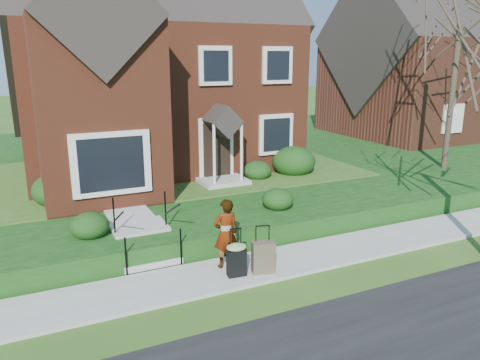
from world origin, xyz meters
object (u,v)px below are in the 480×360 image
front_steps (144,239)px  woman (226,233)px  suitcase_olive (263,257)px  suitcase_black (237,258)px

front_steps → woman: size_ratio=1.21×
front_steps → suitcase_olive: size_ratio=1.81×
suitcase_black → suitcase_olive: suitcase_black is taller
woman → front_steps: bearing=-42.9°
front_steps → suitcase_black: (1.59, -2.11, 0.04)m
woman → suitcase_olive: 1.02m
front_steps → woman: bearing=-45.3°
front_steps → suitcase_black: 2.64m
suitcase_olive → woman: bearing=149.2°
suitcase_black → suitcase_olive: 0.64m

